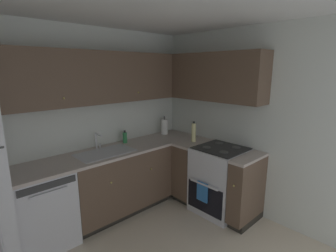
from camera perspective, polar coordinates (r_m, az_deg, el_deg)
wall_back at (r=3.42m, az=-20.39°, el=0.13°), size 3.53×0.05×2.45m
wall_right at (r=3.42m, az=20.44°, el=0.13°), size 0.05×3.32×2.45m
dishwasher at (r=3.23m, az=-26.60°, el=-16.34°), size 0.60×0.63×0.86m
lower_cabinets_back at (r=3.58m, az=-10.93°, el=-12.15°), size 1.38×0.62×0.86m
countertop_back at (r=3.41m, az=-11.25°, el=-5.39°), size 2.59×0.60×0.03m
lower_cabinets_right at (r=3.65m, az=9.88°, el=-11.57°), size 0.62×1.15×0.86m
countertop_right at (r=3.49m, az=10.13°, el=-4.93°), size 0.60×1.15×0.03m
oven_range at (r=3.59m, az=11.63°, el=-11.72°), size 0.68×0.62×1.05m
upper_cabinets_back at (r=3.29m, az=-15.69°, el=10.51°), size 2.27×0.34×0.64m
upper_cabinets_right at (r=3.60m, az=8.76°, el=10.98°), size 0.32×1.70×0.64m
sink at (r=3.30m, az=-13.90°, el=-6.58°), size 0.71×0.40×0.10m
faucet at (r=3.43m, az=-15.71°, el=-2.97°), size 0.07×0.16×0.22m
soap_bottle at (r=3.65m, az=-9.72°, el=-2.55°), size 0.06×0.06×0.18m
paper_towel_roll at (r=4.07m, az=-0.79°, el=-0.13°), size 0.11×0.11×0.30m
oil_bottle at (r=3.66m, az=5.82°, el=-1.40°), size 0.06×0.06×0.30m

